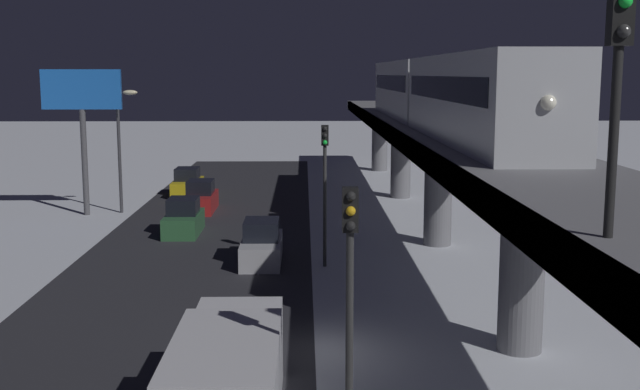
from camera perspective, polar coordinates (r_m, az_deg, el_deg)
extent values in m
plane|color=silver|center=(25.04, -0.61, -11.35)|extent=(240.00, 240.00, 0.00)
cube|color=#28282D|center=(25.56, -13.04, -11.15)|extent=(11.00, 107.64, 0.01)
cube|color=slate|center=(24.64, 14.81, 1.42)|extent=(5.00, 107.64, 0.80)
cube|color=#38383D|center=(24.10, 9.36, 1.44)|extent=(0.24, 105.49, 0.80)
cylinder|color=slate|center=(70.21, 4.38, 3.89)|extent=(1.40, 1.40, 5.19)
cylinder|color=slate|center=(55.00, 5.92, 2.50)|extent=(1.40, 1.40, 5.19)
cylinder|color=slate|center=(39.92, 8.62, 0.04)|extent=(1.40, 1.40, 5.19)
cylinder|color=slate|center=(25.19, 14.54, -5.34)|extent=(1.40, 1.40, 5.19)
cube|color=#B7BABF|center=(31.42, 11.37, 6.93)|extent=(2.90, 18.00, 3.40)
cube|color=black|center=(31.41, 11.40, 7.68)|extent=(2.94, 16.20, 0.90)
cube|color=#B7BABF|center=(49.74, 6.72, 7.70)|extent=(2.90, 18.00, 3.40)
cube|color=black|center=(49.73, 6.73, 8.17)|extent=(2.94, 16.20, 0.90)
sphere|color=white|center=(22.67, 16.34, 6.50)|extent=(0.44, 0.44, 0.44)
cylinder|color=black|center=(13.48, 20.64, 3.75)|extent=(0.16, 0.16, 3.20)
cube|color=black|center=(13.46, 21.10, 12.04)|extent=(0.36, 0.28, 0.90)
sphere|color=#19F23F|center=(13.33, 21.42, 13.05)|extent=(0.22, 0.22, 0.22)
sphere|color=#333333|center=(13.30, 21.30, 11.08)|extent=(0.22, 0.22, 0.22)
cube|color=gold|center=(56.80, -9.65, 0.54)|extent=(1.80, 4.51, 1.10)
cube|color=black|center=(56.67, -9.67, 1.53)|extent=(1.58, 2.16, 0.87)
cylinder|color=black|center=(55.35, -8.98, 0.10)|extent=(0.20, 0.64, 0.64)
cylinder|color=black|center=(55.61, -10.72, 0.10)|extent=(0.20, 0.64, 0.64)
cylinder|color=black|center=(58.09, -8.61, 0.52)|extent=(0.20, 0.64, 0.64)
cylinder|color=black|center=(58.33, -10.27, 0.51)|extent=(0.20, 0.64, 0.64)
cube|color=#2D6038|center=(43.16, -9.93, -2.08)|extent=(1.80, 4.07, 1.10)
cube|color=black|center=(42.99, -9.96, -0.79)|extent=(1.58, 1.96, 0.87)
cube|color=#A51E1E|center=(50.14, -8.70, -0.53)|extent=(1.80, 4.39, 1.10)
cube|color=black|center=(49.99, -8.73, 0.58)|extent=(1.58, 2.11, 0.87)
cube|color=#B2B2B7|center=(36.33, -4.28, -4.04)|extent=(1.80, 4.62, 1.10)
cube|color=black|center=(36.12, -4.30, -2.52)|extent=(1.58, 2.22, 0.87)
cube|color=silver|center=(21.71, -5.91, -11.26)|extent=(2.30, 2.20, 2.40)
cylinder|color=#2D2D2D|center=(16.54, 2.15, -12.06)|extent=(0.16, 0.16, 5.50)
cube|color=black|center=(15.68, 2.22, -1.07)|extent=(0.32, 0.32, 0.90)
sphere|color=black|center=(15.46, 2.27, -0.09)|extent=(0.20, 0.20, 0.20)
sphere|color=yellow|center=(15.51, 2.26, -1.18)|extent=(0.20, 0.20, 0.20)
sphere|color=black|center=(15.56, 2.25, -2.27)|extent=(0.20, 0.20, 0.20)
cylinder|color=#2D2D2D|center=(34.96, 0.35, -0.85)|extent=(0.16, 0.16, 5.50)
cube|color=black|center=(34.56, 0.36, 4.38)|extent=(0.32, 0.32, 0.90)
sphere|color=black|center=(34.36, 0.37, 4.86)|extent=(0.20, 0.20, 0.20)
sphere|color=black|center=(34.38, 0.37, 4.36)|extent=(0.20, 0.20, 0.20)
sphere|color=#19E53F|center=(34.41, 0.37, 3.86)|extent=(0.20, 0.20, 0.20)
cylinder|color=#4C4C51|center=(49.94, -16.81, 2.28)|extent=(0.36, 0.36, 6.50)
cube|color=blue|center=(49.66, -17.04, 7.39)|extent=(4.80, 0.30, 2.40)
cylinder|color=#38383D|center=(50.07, -14.44, 2.97)|extent=(0.20, 0.20, 7.50)
ellipsoid|color=#F4E5B2|center=(49.67, -13.70, 7.29)|extent=(0.90, 0.44, 0.30)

